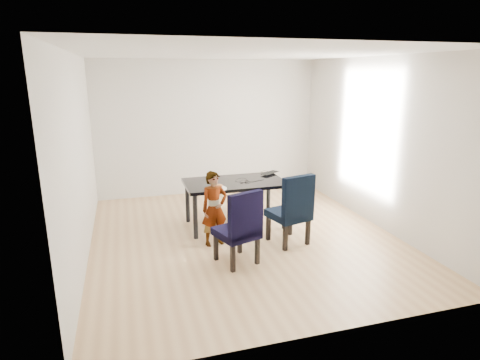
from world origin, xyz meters
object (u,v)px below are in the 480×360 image
object	(u,v)px
chair_left	(236,226)
child	(214,209)
laptop	(267,173)
chair_right	(289,208)
plate	(217,189)
dining_table	(235,203)

from	to	relation	value
chair_left	child	world-z (taller)	child
child	laptop	distance (m)	1.54
chair_right	chair_left	bearing A→B (deg)	-169.75
chair_right	plate	bearing A→B (deg)	136.35
chair_right	laptop	xyz separation A→B (m)	(0.11, 1.22, 0.23)
chair_left	plate	world-z (taller)	chair_left
plate	chair_left	bearing A→B (deg)	-88.11
dining_table	chair_left	xyz separation A→B (m)	(-0.34, -1.29, 0.13)
chair_left	laptop	distance (m)	1.93
child	plate	distance (m)	0.38
chair_right	laptop	bearing A→B (deg)	70.85
chair_right	laptop	world-z (taller)	chair_right
chair_left	child	distance (m)	0.66
dining_table	child	distance (m)	0.83
plate	child	bearing A→B (deg)	-111.28
child	laptop	bearing A→B (deg)	27.68
chair_left	chair_right	world-z (taller)	chair_right
chair_left	dining_table	bearing A→B (deg)	56.86
chair_right	child	world-z (taller)	child
dining_table	plate	world-z (taller)	plate
plate	laptop	distance (m)	1.25
plate	dining_table	bearing A→B (deg)	43.39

